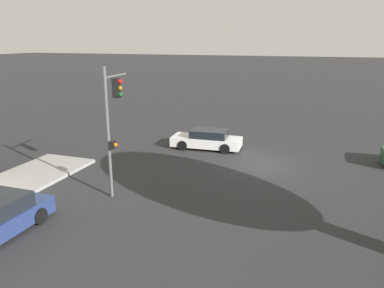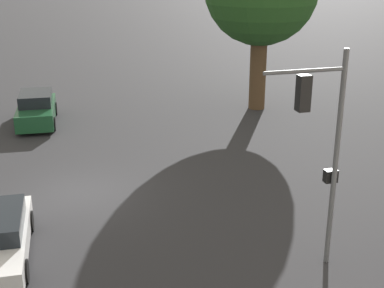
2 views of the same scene
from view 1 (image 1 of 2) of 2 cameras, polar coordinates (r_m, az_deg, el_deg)
The scene contains 3 objects.
ground_plane at distance 22.33m, azimuth 10.46°, elevation -3.03°, with size 300.00×300.00×0.00m, color #28282B.
traffic_signal at distance 17.24m, azimuth -11.97°, elevation 4.60°, with size 0.67×2.31×5.96m.
crossing_car_0 at distance 24.92m, azimuth 2.32°, elevation 0.68°, with size 4.68×2.04×1.29m.
Camera 1 is at (-3.12, 20.95, 7.05)m, focal length 35.00 mm.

